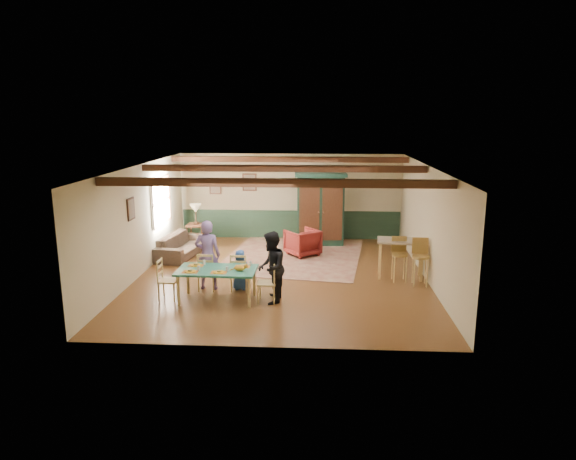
# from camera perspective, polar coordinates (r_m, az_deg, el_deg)

# --- Properties ---
(floor) EXTENTS (8.00, 8.00, 0.00)m
(floor) POSITION_cam_1_polar(r_m,az_deg,el_deg) (12.73, -0.69, -5.09)
(floor) COLOR #553117
(floor) RESTS_ON ground
(wall_back) EXTENTS (7.00, 0.02, 2.70)m
(wall_back) POSITION_cam_1_polar(r_m,az_deg,el_deg) (16.32, 0.28, 3.74)
(wall_back) COLOR beige
(wall_back) RESTS_ON floor
(wall_left) EXTENTS (0.02, 8.00, 2.70)m
(wall_left) POSITION_cam_1_polar(r_m,az_deg,el_deg) (13.11, -16.16, 1.01)
(wall_left) COLOR beige
(wall_left) RESTS_ON floor
(wall_right) EXTENTS (0.02, 8.00, 2.70)m
(wall_right) POSITION_cam_1_polar(r_m,az_deg,el_deg) (12.64, 15.33, 0.64)
(wall_right) COLOR beige
(wall_right) RESTS_ON floor
(ceiling) EXTENTS (7.00, 8.00, 0.02)m
(ceiling) POSITION_cam_1_polar(r_m,az_deg,el_deg) (12.18, -0.72, 7.09)
(ceiling) COLOR silver
(ceiling) RESTS_ON wall_back
(wainscot_back) EXTENTS (6.95, 0.03, 0.90)m
(wainscot_back) POSITION_cam_1_polar(r_m,az_deg,el_deg) (16.46, 0.28, 0.63)
(wainscot_back) COLOR #1E3726
(wainscot_back) RESTS_ON floor
(ceiling_beam_front) EXTENTS (6.95, 0.16, 0.16)m
(ceiling_beam_front) POSITION_cam_1_polar(r_m,az_deg,el_deg) (9.92, -1.66, 5.27)
(ceiling_beam_front) COLOR #321A0D
(ceiling_beam_front) RESTS_ON ceiling
(ceiling_beam_mid) EXTENTS (6.95, 0.16, 0.16)m
(ceiling_beam_mid) POSITION_cam_1_polar(r_m,az_deg,el_deg) (12.59, -0.59, 6.86)
(ceiling_beam_mid) COLOR #321A0D
(ceiling_beam_mid) RESTS_ON ceiling
(ceiling_beam_back) EXTENTS (6.95, 0.16, 0.16)m
(ceiling_beam_back) POSITION_cam_1_polar(r_m,az_deg,el_deg) (15.17, 0.09, 7.86)
(ceiling_beam_back) COLOR #321A0D
(ceiling_beam_back) RESTS_ON ceiling
(window_left) EXTENTS (0.06, 1.60, 1.30)m
(window_left) POSITION_cam_1_polar(r_m,az_deg,el_deg) (14.65, -13.92, 3.13)
(window_left) COLOR white
(window_left) RESTS_ON wall_left
(picture_left_wall) EXTENTS (0.04, 0.42, 0.52)m
(picture_left_wall) POSITION_cam_1_polar(r_m,az_deg,el_deg) (12.47, -17.04, 2.25)
(picture_left_wall) COLOR gray
(picture_left_wall) RESTS_ON wall_left
(picture_back_a) EXTENTS (0.45, 0.04, 0.55)m
(picture_back_a) POSITION_cam_1_polar(r_m,az_deg,el_deg) (16.34, -4.29, 5.31)
(picture_back_a) COLOR gray
(picture_back_a) RESTS_ON wall_back
(picture_back_b) EXTENTS (0.38, 0.04, 0.48)m
(picture_back_b) POSITION_cam_1_polar(r_m,az_deg,el_deg) (16.54, -8.08, 4.79)
(picture_back_b) COLOR gray
(picture_back_b) RESTS_ON wall_back
(dining_table) EXTENTS (1.69, 0.96, 0.69)m
(dining_table) POSITION_cam_1_polar(r_m,az_deg,el_deg) (11.09, -7.86, -6.07)
(dining_table) COLOR #206754
(dining_table) RESTS_ON floor
(dining_chair_far_left) EXTENTS (0.40, 0.42, 0.88)m
(dining_chair_far_left) POSITION_cam_1_polar(r_m,az_deg,el_deg) (11.76, -8.95, -4.53)
(dining_chair_far_left) COLOR tan
(dining_chair_far_left) RESTS_ON floor
(dining_chair_far_right) EXTENTS (0.40, 0.42, 0.88)m
(dining_chair_far_right) POSITION_cam_1_polar(r_m,az_deg,el_deg) (11.61, -5.38, -4.66)
(dining_chair_far_right) COLOR tan
(dining_chair_far_right) RESTS_ON floor
(dining_chair_end_left) EXTENTS (0.42, 0.40, 0.88)m
(dining_chair_end_left) POSITION_cam_1_polar(r_m,az_deg,el_deg) (11.33, -13.16, -5.38)
(dining_chair_end_left) COLOR tan
(dining_chair_end_left) RESTS_ON floor
(dining_chair_end_right) EXTENTS (0.42, 0.40, 0.88)m
(dining_chair_end_right) POSITION_cam_1_polar(r_m,az_deg,el_deg) (10.88, -2.36, -5.80)
(dining_chair_end_right) COLOR tan
(dining_chair_end_right) RESTS_ON floor
(person_man) EXTENTS (0.59, 0.39, 1.60)m
(person_man) POSITION_cam_1_polar(r_m,az_deg,el_deg) (11.73, -8.93, -2.75)
(person_man) COLOR slate
(person_man) RESTS_ON floor
(person_woman) EXTENTS (0.59, 0.75, 1.53)m
(person_woman) POSITION_cam_1_polar(r_m,az_deg,el_deg) (10.77, -1.89, -4.18)
(person_woman) COLOR black
(person_woman) RESTS_ON floor
(person_child) EXTENTS (0.46, 0.31, 0.93)m
(person_child) POSITION_cam_1_polar(r_m,az_deg,el_deg) (11.67, -5.32, -4.43)
(person_child) COLOR navy
(person_child) RESTS_ON floor
(cat) EXTENTS (0.34, 0.14, 0.17)m
(cat) POSITION_cam_1_polar(r_m,az_deg,el_deg) (10.77, -5.38, -4.16)
(cat) COLOR orange
(cat) RESTS_ON dining_table
(place_setting_near_left) EXTENTS (0.38, 0.29, 0.11)m
(place_setting_near_left) POSITION_cam_1_polar(r_m,az_deg,el_deg) (10.87, -10.81, -4.33)
(place_setting_near_left) COLOR gold
(place_setting_near_left) RESTS_ON dining_table
(place_setting_near_center) EXTENTS (0.38, 0.29, 0.11)m
(place_setting_near_center) POSITION_cam_1_polar(r_m,az_deg,el_deg) (10.73, -7.70, -4.45)
(place_setting_near_center) COLOR gold
(place_setting_near_center) RESTS_ON dining_table
(place_setting_far_left) EXTENTS (0.38, 0.29, 0.11)m
(place_setting_far_left) POSITION_cam_1_polar(r_m,az_deg,el_deg) (11.30, -10.20, -3.65)
(place_setting_far_left) COLOR gold
(place_setting_far_left) RESTS_ON dining_table
(place_setting_far_right) EXTENTS (0.38, 0.29, 0.11)m
(place_setting_far_right) POSITION_cam_1_polar(r_m,az_deg,el_deg) (11.09, -5.09, -3.82)
(place_setting_far_right) COLOR gold
(place_setting_far_right) RESTS_ON dining_table
(area_rug) EXTENTS (4.17, 4.75, 0.01)m
(area_rug) POSITION_cam_1_polar(r_m,az_deg,el_deg) (14.49, 0.69, -2.85)
(area_rug) COLOR tan
(area_rug) RESTS_ON floor
(armoire) EXTENTS (1.58, 0.69, 2.19)m
(armoire) POSITION_cam_1_polar(r_m,az_deg,el_deg) (15.55, 3.62, 2.31)
(armoire) COLOR black
(armoire) RESTS_ON floor
(armchair) EXTENTS (1.14, 1.14, 0.75)m
(armchair) POSITION_cam_1_polar(r_m,az_deg,el_deg) (14.46, 1.62, -1.38)
(armchair) COLOR #4C0F10
(armchair) RESTS_ON floor
(sofa) EXTENTS (1.09, 2.17, 0.61)m
(sofa) POSITION_cam_1_polar(r_m,az_deg,el_deg) (14.75, -11.73, -1.64)
(sofa) COLOR #3A2D24
(sofa) RESTS_ON floor
(end_table) EXTENTS (0.56, 0.56, 0.67)m
(end_table) POSITION_cam_1_polar(r_m,az_deg,el_deg) (15.73, -10.12, -0.56)
(end_table) COLOR #321A0D
(end_table) RESTS_ON floor
(table_lamp) EXTENTS (0.36, 0.36, 0.61)m
(table_lamp) POSITION_cam_1_polar(r_m,az_deg,el_deg) (15.60, -10.21, 1.73)
(table_lamp) COLOR #D4C289
(table_lamp) RESTS_ON end_table
(counter_table) EXTENTS (1.19, 0.77, 0.94)m
(counter_table) POSITION_cam_1_polar(r_m,az_deg,el_deg) (12.78, 12.37, -3.13)
(counter_table) COLOR #BEAE94
(counter_table) RESTS_ON floor
(bar_stool_left) EXTENTS (0.39, 0.42, 1.06)m
(bar_stool_left) POSITION_cam_1_polar(r_m,az_deg,el_deg) (12.47, 12.29, -3.23)
(bar_stool_left) COLOR #A2803F
(bar_stool_left) RESTS_ON floor
(bar_stool_right) EXTENTS (0.41, 0.45, 1.10)m
(bar_stool_right) POSITION_cam_1_polar(r_m,az_deg,el_deg) (12.28, 14.49, -3.50)
(bar_stool_right) COLOR #A2803F
(bar_stool_right) RESTS_ON floor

